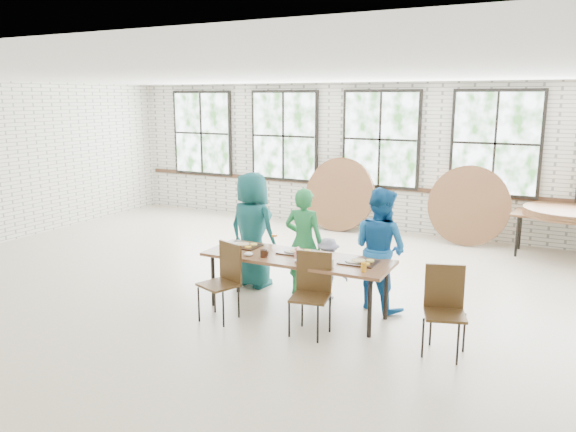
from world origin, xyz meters
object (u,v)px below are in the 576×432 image
chair_near_right (312,286)px  chair_near_left (225,275)px  storage_table (570,219)px  dining_table (297,260)px

chair_near_right → chair_near_left: bearing=174.4°
chair_near_right → storage_table: (2.56, 4.79, 0.13)m
chair_near_right → storage_table: chair_near_right is taller
chair_near_left → chair_near_right: size_ratio=1.00×
storage_table → chair_near_left: bearing=-122.3°
dining_table → storage_table: size_ratio=1.30×
chair_near_right → storage_table: bearing=50.5°
dining_table → chair_near_right: size_ratio=2.54×
storage_table → chair_near_right: bearing=-113.4°
chair_near_right → storage_table: 5.44m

